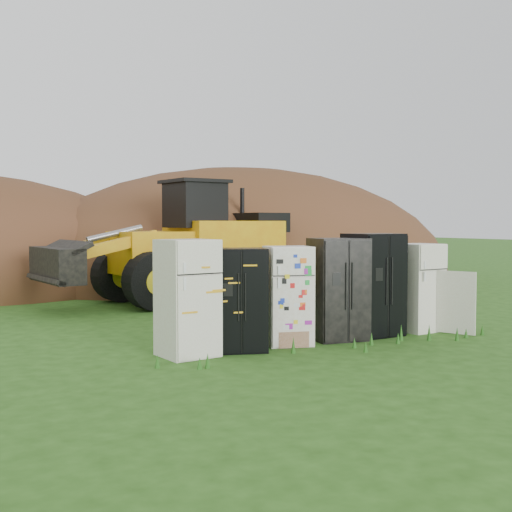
{
  "coord_description": "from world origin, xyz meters",
  "views": [
    {
      "loc": [
        -6.37,
        -9.34,
        2.12
      ],
      "look_at": [
        -0.09,
        2.0,
        1.44
      ],
      "focal_mm": 45.0,
      "sensor_mm": 36.0,
      "label": 1
    }
  ],
  "objects_px": {
    "fridge_open_door": "(419,287)",
    "wheel_loader": "(168,241)",
    "fridge_black_side": "(239,300)",
    "fridge_sticker": "(288,296)",
    "fridge_dark_mid": "(338,289)",
    "fridge_leftmost": "(187,298)",
    "fridge_black_right": "(373,285)"
  },
  "relations": [
    {
      "from": "fridge_dark_mid",
      "to": "fridge_black_right",
      "type": "distance_m",
      "value": 0.84
    },
    {
      "from": "fridge_leftmost",
      "to": "fridge_dark_mid",
      "type": "xyz_separation_m",
      "value": [
        2.94,
        0.01,
        -0.01
      ]
    },
    {
      "from": "fridge_sticker",
      "to": "wheel_loader",
      "type": "xyz_separation_m",
      "value": [
        0.25,
        6.36,
        0.77
      ]
    },
    {
      "from": "fridge_open_door",
      "to": "wheel_loader",
      "type": "height_order",
      "value": "wheel_loader"
    },
    {
      "from": "fridge_open_door",
      "to": "wheel_loader",
      "type": "relative_size",
      "value": 0.25
    },
    {
      "from": "wheel_loader",
      "to": "fridge_black_side",
      "type": "bearing_deg",
      "value": -106.42
    },
    {
      "from": "fridge_sticker",
      "to": "fridge_open_door",
      "type": "xyz_separation_m",
      "value": [
        2.96,
        -0.05,
        -0.0
      ]
    },
    {
      "from": "fridge_black_right",
      "to": "fridge_leftmost",
      "type": "bearing_deg",
      "value": 178.7
    },
    {
      "from": "fridge_dark_mid",
      "to": "fridge_sticker",
      "type": "bearing_deg",
      "value": -172.36
    },
    {
      "from": "fridge_dark_mid",
      "to": "fridge_leftmost",
      "type": "bearing_deg",
      "value": -170.2
    },
    {
      "from": "fridge_black_side",
      "to": "wheel_loader",
      "type": "height_order",
      "value": "wheel_loader"
    },
    {
      "from": "fridge_open_door",
      "to": "wheel_loader",
      "type": "bearing_deg",
      "value": 108.63
    },
    {
      "from": "fridge_leftmost",
      "to": "fridge_open_door",
      "type": "height_order",
      "value": "fridge_leftmost"
    },
    {
      "from": "fridge_open_door",
      "to": "wheel_loader",
      "type": "distance_m",
      "value": 7.0
    },
    {
      "from": "fridge_black_right",
      "to": "fridge_open_door",
      "type": "bearing_deg",
      "value": -4.42
    },
    {
      "from": "fridge_black_right",
      "to": "fridge_open_door",
      "type": "distance_m",
      "value": 1.1
    },
    {
      "from": "fridge_sticker",
      "to": "fridge_open_door",
      "type": "distance_m",
      "value": 2.96
    },
    {
      "from": "fridge_black_side",
      "to": "fridge_open_door",
      "type": "bearing_deg",
      "value": 20.33
    },
    {
      "from": "fridge_leftmost",
      "to": "fridge_open_door",
      "type": "relative_size",
      "value": 1.09
    },
    {
      "from": "fridge_dark_mid",
      "to": "fridge_black_right",
      "type": "height_order",
      "value": "fridge_black_right"
    },
    {
      "from": "fridge_black_side",
      "to": "fridge_black_right",
      "type": "xyz_separation_m",
      "value": [
        2.86,
        0.06,
        0.11
      ]
    },
    {
      "from": "fridge_black_side",
      "to": "fridge_leftmost",
      "type": "bearing_deg",
      "value": -160.96
    },
    {
      "from": "fridge_open_door",
      "to": "fridge_black_side",
      "type": "bearing_deg",
      "value": 175.83
    },
    {
      "from": "fridge_sticker",
      "to": "fridge_dark_mid",
      "type": "xyz_separation_m",
      "value": [
        1.04,
        -0.04,
        0.06
      ]
    },
    {
      "from": "fridge_black_side",
      "to": "wheel_loader",
      "type": "bearing_deg",
      "value": 99.21
    },
    {
      "from": "fridge_black_side",
      "to": "fridge_dark_mid",
      "type": "bearing_deg",
      "value": 20.77
    },
    {
      "from": "fridge_sticker",
      "to": "wheel_loader",
      "type": "distance_m",
      "value": 6.41
    },
    {
      "from": "fridge_black_side",
      "to": "fridge_black_right",
      "type": "height_order",
      "value": "fridge_black_right"
    },
    {
      "from": "fridge_leftmost",
      "to": "fridge_black_side",
      "type": "distance_m",
      "value": 0.91
    },
    {
      "from": "fridge_open_door",
      "to": "fridge_dark_mid",
      "type": "bearing_deg",
      "value": 175.37
    },
    {
      "from": "fridge_sticker",
      "to": "fridge_dark_mid",
      "type": "height_order",
      "value": "fridge_dark_mid"
    },
    {
      "from": "fridge_sticker",
      "to": "fridge_black_right",
      "type": "bearing_deg",
      "value": 16.44
    }
  ]
}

